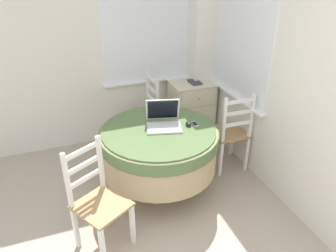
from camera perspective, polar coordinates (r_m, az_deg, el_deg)
name	(u,v)px	position (r m, az deg, el deg)	size (l,w,h in m)	color
corner_room_shell	(180,65)	(3.24, 2.08, 10.60)	(4.07, 4.61, 2.55)	white
round_dining_table	(159,146)	(3.29, -1.55, -3.49)	(1.18, 1.18, 0.72)	#4C3D2D
laptop	(164,121)	(3.23, -0.79, 0.86)	(0.40, 0.37, 0.25)	silver
computer_mouse	(188,124)	(3.26, 3.58, 0.39)	(0.05, 0.08, 0.04)	black
cell_phone	(195,124)	(3.29, 4.68, 0.33)	(0.05, 0.11, 0.01)	#B2B7BC
dining_chair_near_back_window	(144,115)	(4.10, -4.25, 2.00)	(0.41, 0.40, 0.95)	#A87F51
dining_chair_near_right_window	(230,133)	(3.74, 10.78, -1.22)	(0.39, 0.40, 0.95)	#A87F51
dining_chair_camera_near	(98,202)	(2.80, -12.11, -12.82)	(0.53, 0.53, 0.95)	#A87F51
corner_cabinet	(191,109)	(4.43, 4.07, 3.02)	(0.56, 0.46, 0.76)	beige
book_on_cabinet	(195,82)	(4.26, 4.68, 7.64)	(0.13, 0.20, 0.02)	#3F3F44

